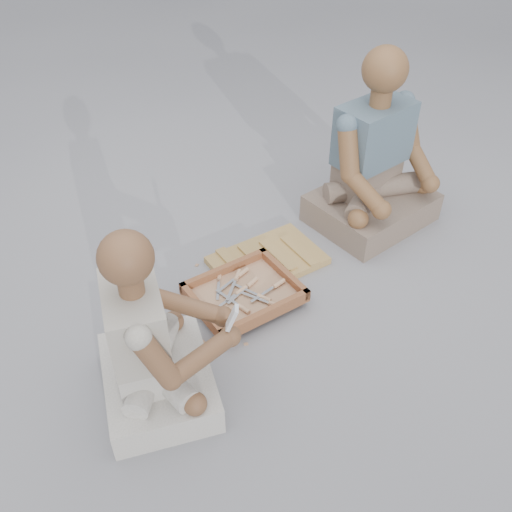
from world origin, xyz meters
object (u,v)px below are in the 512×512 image
object	(u,v)px
companion	(375,169)
carved_panel	(268,260)
tool_tray	(244,294)
craftsman	(152,346)

from	to	relation	value
companion	carved_panel	bearing A→B (deg)	-4.27
carved_panel	companion	world-z (taller)	companion
tool_tray	craftsman	world-z (taller)	craftsman
companion	tool_tray	bearing A→B (deg)	6.06
tool_tray	companion	bearing A→B (deg)	27.42
carved_panel	craftsman	world-z (taller)	craftsman
carved_panel	tool_tray	bearing A→B (deg)	-128.95
craftsman	companion	world-z (taller)	companion
companion	craftsman	bearing A→B (deg)	10.73
craftsman	companion	bearing A→B (deg)	122.69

